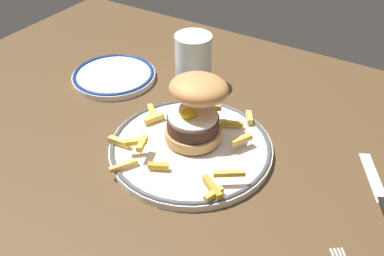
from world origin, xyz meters
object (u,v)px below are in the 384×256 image
object	(u,v)px
burger	(196,107)
knife	(382,200)
water_glass	(193,63)
side_plate	(114,76)
dinner_plate	(192,146)

from	to	relation	value
burger	knife	bearing A→B (deg)	4.42
burger	knife	size ratio (longest dim) A/B	0.75
water_glass	burger	bearing A→B (deg)	-57.15
water_glass	knife	distance (cm)	43.27
knife	water_glass	bearing A→B (deg)	161.90
water_glass	side_plate	distance (cm)	17.27
dinner_plate	side_plate	distance (cm)	28.26
dinner_plate	side_plate	bearing A→B (deg)	157.18
side_plate	dinner_plate	bearing A→B (deg)	-22.82
dinner_plate	knife	distance (cm)	30.41
burger	water_glass	world-z (taller)	burger
side_plate	knife	world-z (taller)	side_plate
water_glass	side_plate	xyz separation A→B (cm)	(-15.18, -7.19, -4.00)
burger	knife	distance (cm)	31.57
dinner_plate	burger	size ratio (longest dim) A/B	2.20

